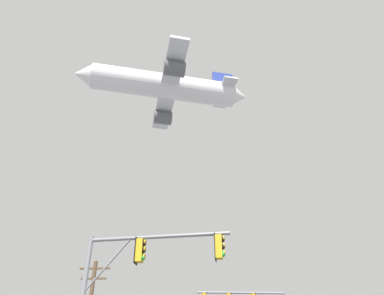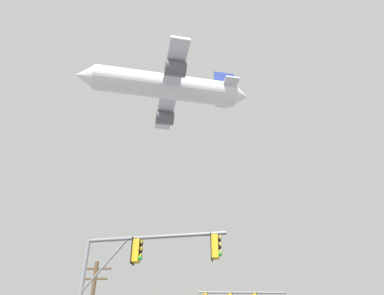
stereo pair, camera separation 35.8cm
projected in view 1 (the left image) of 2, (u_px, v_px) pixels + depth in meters
The scene contains 2 objects.
signal_pole_near at pixel (135, 274), 13.89m from camera, with size 5.80×0.87×6.25m.
airplane at pixel (164, 87), 46.89m from camera, with size 22.46×17.35×6.17m.
Camera 1 is at (0.32, -6.39, 1.36)m, focal length 33.87 mm.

